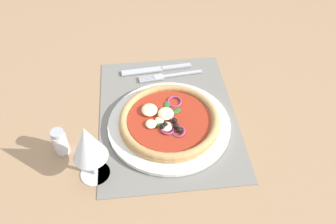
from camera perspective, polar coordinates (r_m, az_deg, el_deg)
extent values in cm
cube|color=#9E7A56|center=(88.27, -0.08, -1.11)|extent=(190.00, 140.00, 2.40)
cube|color=slate|center=(87.25, -0.08, -0.49)|extent=(44.28, 33.82, 0.40)
cylinder|color=silver|center=(84.15, 0.53, -2.02)|extent=(29.65, 29.65, 1.06)
cylinder|color=tan|center=(83.39, 0.54, -1.54)|extent=(24.15, 24.15, 1.00)
torus|color=tan|center=(82.75, 0.54, -1.14)|extent=(24.02, 24.02, 1.80)
cylinder|color=#A82D19|center=(82.91, 0.54, -1.24)|extent=(19.81, 19.81, 0.30)
ellipsoid|color=beige|center=(81.26, -2.82, -1.96)|extent=(2.91, 2.62, 0.87)
ellipsoid|color=beige|center=(84.12, -3.07, 0.35)|extent=(4.32, 3.89, 1.30)
ellipsoid|color=beige|center=(80.59, -0.25, -2.41)|extent=(2.99, 2.69, 0.90)
ellipsoid|color=beige|center=(82.04, -1.42, -1.39)|extent=(2.41, 2.16, 0.72)
ellipsoid|color=beige|center=(83.14, -0.38, -0.27)|extent=(4.27, 3.85, 1.28)
sphere|color=black|center=(80.27, -0.91, -2.43)|extent=(1.36, 1.36, 1.36)
sphere|color=black|center=(80.44, 1.31, -2.30)|extent=(1.37, 1.37, 1.37)
sphere|color=black|center=(79.66, 1.84, -2.98)|extent=(1.31, 1.31, 1.31)
sphere|color=black|center=(81.55, 1.06, -1.41)|extent=(1.37, 1.37, 1.37)
sphere|color=black|center=(80.62, -0.51, -2.12)|extent=(1.40, 1.40, 1.40)
torus|color=#8E3D75|center=(80.24, -0.08, -2.91)|extent=(3.22, 3.21, 0.84)
torus|color=#8E3D75|center=(79.85, 1.76, -3.26)|extent=(3.22, 3.24, 1.04)
torus|color=#8E3D75|center=(86.62, 1.09, 1.72)|extent=(3.69, 3.66, 0.90)
ellipsoid|color=#2D6B28|center=(81.46, -1.89, -2.01)|extent=(2.03, 3.05, 0.30)
ellipsoid|color=#2D6B28|center=(84.34, 1.40, 0.14)|extent=(2.63, 3.12, 0.30)
ellipsoid|color=#2D6B28|center=(85.85, -0.34, 1.18)|extent=(2.97, 1.79, 0.30)
cube|color=#B2B5BA|center=(98.44, 2.42, 6.29)|extent=(2.05, 11.19, 0.44)
cube|color=#B2B5BA|center=(97.28, -1.51, 5.75)|extent=(2.45, 2.73, 0.44)
cube|color=#B2B5BA|center=(97.55, -3.60, 5.80)|extent=(0.77, 4.33, 0.44)
cube|color=#B2B5BA|center=(97.10, -3.54, 5.58)|extent=(0.77, 4.33, 0.44)
cube|color=#B2B5BA|center=(96.65, -3.48, 5.35)|extent=(0.77, 4.33, 0.44)
cube|color=#B2B5BA|center=(96.20, -3.42, 5.12)|extent=(0.77, 4.33, 0.44)
cube|color=#B2B5BA|center=(100.72, 1.39, 7.46)|extent=(1.96, 8.48, 0.62)
cube|color=#B2B5BA|center=(99.56, -4.29, 6.73)|extent=(2.91, 11.72, 0.44)
cylinder|color=silver|center=(77.97, -11.84, -9.80)|extent=(6.40, 6.40, 0.40)
cylinder|color=silver|center=(75.39, -12.20, -8.43)|extent=(0.80, 0.80, 6.00)
cone|color=silver|center=(69.74, -13.11, -4.95)|extent=(7.20, 7.20, 8.50)
cone|color=orange|center=(70.43, -12.99, -5.42)|extent=(5.19, 5.19, 5.90)
cylinder|color=silver|center=(81.62, -17.23, -4.93)|extent=(3.20, 3.20, 5.50)
cylinder|color=#ADADB2|center=(79.15, -17.75, -3.40)|extent=(2.88, 2.88, 1.20)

